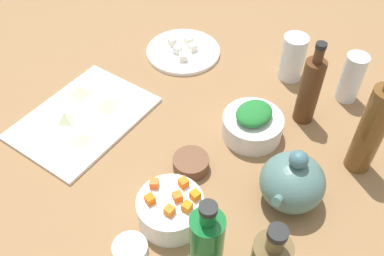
# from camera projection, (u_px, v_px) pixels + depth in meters

# --- Properties ---
(tabletop) EXTENTS (1.90, 1.90, 0.03)m
(tabletop) POSITION_uv_depth(u_px,v_px,m) (192.00, 146.00, 1.09)
(tabletop) COLOR olive
(tabletop) RESTS_ON ground
(cutting_board) EXTENTS (0.35, 0.26, 0.01)m
(cutting_board) POSITION_uv_depth(u_px,v_px,m) (84.00, 118.00, 1.12)
(cutting_board) COLOR white
(cutting_board) RESTS_ON tabletop
(plate_tofu) EXTENTS (0.23, 0.23, 0.01)m
(plate_tofu) POSITION_uv_depth(u_px,v_px,m) (183.00, 52.00, 1.32)
(plate_tofu) COLOR white
(plate_tofu) RESTS_ON tabletop
(bowl_greens) EXTENTS (0.15, 0.15, 0.06)m
(bowl_greens) POSITION_uv_depth(u_px,v_px,m) (252.00, 126.00, 1.07)
(bowl_greens) COLOR white
(bowl_greens) RESTS_ON tabletop
(bowl_carrots) EXTENTS (0.14, 0.14, 0.06)m
(bowl_carrots) POSITION_uv_depth(u_px,v_px,m) (171.00, 210.00, 0.90)
(bowl_carrots) COLOR white
(bowl_carrots) RESTS_ON tabletop
(bowl_small_side) EXTENTS (0.09, 0.09, 0.03)m
(bowl_small_side) POSITION_uv_depth(u_px,v_px,m) (191.00, 163.00, 1.01)
(bowl_small_side) COLOR brown
(bowl_small_side) RESTS_ON tabletop
(teapot) EXTENTS (0.16, 0.14, 0.16)m
(teapot) POSITION_uv_depth(u_px,v_px,m) (292.00, 182.00, 0.91)
(teapot) COLOR slate
(teapot) RESTS_ON tabletop
(bottle_0) EXTENTS (0.06, 0.06, 0.29)m
(bottle_0) POSITION_uv_depth(u_px,v_px,m) (372.00, 129.00, 0.93)
(bottle_0) COLOR brown
(bottle_0) RESTS_ON tabletop
(bottle_1) EXTENTS (0.05, 0.05, 0.24)m
(bottle_1) POSITION_uv_depth(u_px,v_px,m) (310.00, 90.00, 1.06)
(bottle_1) COLOR #502D16
(bottle_1) RESTS_ON tabletop
(bottle_2) EXTENTS (0.06, 0.06, 0.24)m
(bottle_2) POSITION_uv_depth(u_px,v_px,m) (206.00, 249.00, 0.76)
(bottle_2) COLOR #15662B
(bottle_2) RESTS_ON tabletop
(drinking_glass_0) EXTENTS (0.07, 0.07, 0.13)m
(drinking_glass_0) POSITION_uv_depth(u_px,v_px,m) (293.00, 58.00, 1.20)
(drinking_glass_0) COLOR white
(drinking_glass_0) RESTS_ON tabletop
(drinking_glass_2) EXTENTS (0.06, 0.06, 0.14)m
(drinking_glass_2) POSITION_uv_depth(u_px,v_px,m) (351.00, 78.00, 1.14)
(drinking_glass_2) COLOR white
(drinking_glass_2) RESTS_ON tabletop
(carrot_cube_0) EXTENTS (0.02, 0.02, 0.02)m
(carrot_cube_0) POSITION_uv_depth(u_px,v_px,m) (178.00, 197.00, 0.87)
(carrot_cube_0) COLOR orange
(carrot_cube_0) RESTS_ON bowl_carrots
(carrot_cube_1) EXTENTS (0.02, 0.02, 0.02)m
(carrot_cube_1) POSITION_uv_depth(u_px,v_px,m) (150.00, 199.00, 0.87)
(carrot_cube_1) COLOR orange
(carrot_cube_1) RESTS_ON bowl_carrots
(carrot_cube_2) EXTENTS (0.02, 0.02, 0.02)m
(carrot_cube_2) POSITION_uv_depth(u_px,v_px,m) (169.00, 211.00, 0.85)
(carrot_cube_2) COLOR orange
(carrot_cube_2) RESTS_ON bowl_carrots
(carrot_cube_3) EXTENTS (0.02, 0.02, 0.02)m
(carrot_cube_3) POSITION_uv_depth(u_px,v_px,m) (195.00, 195.00, 0.88)
(carrot_cube_3) COLOR orange
(carrot_cube_3) RESTS_ON bowl_carrots
(carrot_cube_4) EXTENTS (0.02, 0.02, 0.02)m
(carrot_cube_4) POSITION_uv_depth(u_px,v_px,m) (183.00, 183.00, 0.90)
(carrot_cube_4) COLOR orange
(carrot_cube_4) RESTS_ON bowl_carrots
(carrot_cube_5) EXTENTS (0.02, 0.02, 0.02)m
(carrot_cube_5) POSITION_uv_depth(u_px,v_px,m) (154.00, 183.00, 0.90)
(carrot_cube_5) COLOR orange
(carrot_cube_5) RESTS_ON bowl_carrots
(carrot_cube_6) EXTENTS (0.02, 0.02, 0.02)m
(carrot_cube_6) POSITION_uv_depth(u_px,v_px,m) (187.00, 207.00, 0.86)
(carrot_cube_6) COLOR orange
(carrot_cube_6) RESTS_ON bowl_carrots
(chopped_greens_mound) EXTENTS (0.11, 0.09, 0.03)m
(chopped_greens_mound) POSITION_uv_depth(u_px,v_px,m) (254.00, 113.00, 1.04)
(chopped_greens_mound) COLOR #21712D
(chopped_greens_mound) RESTS_ON bowl_greens
(tofu_cube_0) EXTENTS (0.02, 0.02, 0.02)m
(tofu_cube_0) POSITION_uv_depth(u_px,v_px,m) (178.00, 50.00, 1.30)
(tofu_cube_0) COLOR white
(tofu_cube_0) RESTS_ON plate_tofu
(tofu_cube_1) EXTENTS (0.03, 0.03, 0.02)m
(tofu_cube_1) POSITION_uv_depth(u_px,v_px,m) (172.00, 42.00, 1.33)
(tofu_cube_1) COLOR silver
(tofu_cube_1) RESTS_ON plate_tofu
(tofu_cube_2) EXTENTS (0.03, 0.03, 0.02)m
(tofu_cube_2) POSITION_uv_depth(u_px,v_px,m) (193.00, 47.00, 1.31)
(tofu_cube_2) COLOR white
(tofu_cube_2) RESTS_ON plate_tofu
(tofu_cube_3) EXTENTS (0.03, 0.03, 0.02)m
(tofu_cube_3) POSITION_uv_depth(u_px,v_px,m) (183.00, 57.00, 1.27)
(tofu_cube_3) COLOR white
(tofu_cube_3) RESTS_ON plate_tofu
(tofu_cube_4) EXTENTS (0.03, 0.03, 0.02)m
(tofu_cube_4) POSITION_uv_depth(u_px,v_px,m) (189.00, 41.00, 1.33)
(tofu_cube_4) COLOR #E5EDCE
(tofu_cube_4) RESTS_ON plate_tofu
(dumpling_0) EXTENTS (0.04, 0.05, 0.03)m
(dumpling_0) POSITION_uv_depth(u_px,v_px,m) (65.00, 117.00, 1.10)
(dumpling_0) COLOR beige
(dumpling_0) RESTS_ON cutting_board
(dumpling_1) EXTENTS (0.06, 0.06, 0.02)m
(dumpling_1) POSITION_uv_depth(u_px,v_px,m) (80.00, 137.00, 1.06)
(dumpling_1) COLOR beige
(dumpling_1) RESTS_ON cutting_board
(dumpling_2) EXTENTS (0.07, 0.07, 0.03)m
(dumpling_2) POSITION_uv_depth(u_px,v_px,m) (79.00, 90.00, 1.17)
(dumpling_2) COLOR beige
(dumpling_2) RESTS_ON cutting_board
(dumpling_3) EXTENTS (0.07, 0.07, 0.03)m
(dumpling_3) POSITION_uv_depth(u_px,v_px,m) (107.00, 103.00, 1.14)
(dumpling_3) COLOR beige
(dumpling_3) RESTS_ON cutting_board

